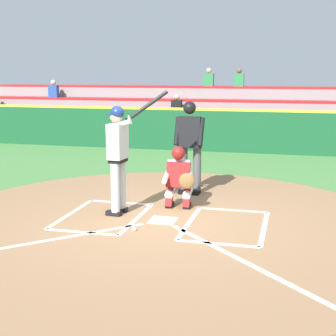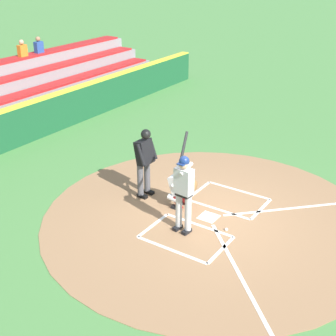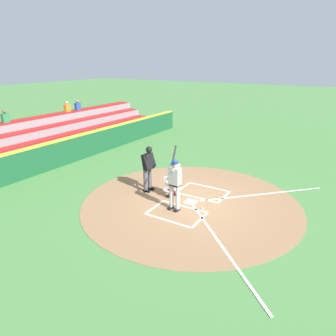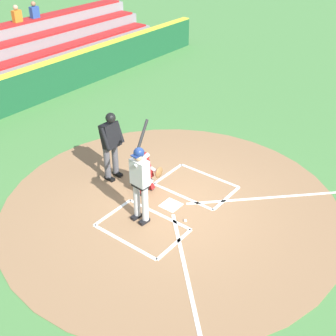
{
  "view_description": "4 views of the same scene",
  "coord_description": "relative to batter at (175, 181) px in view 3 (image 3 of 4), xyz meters",
  "views": [
    {
      "loc": [
        -2.04,
        7.64,
        2.45
      ],
      "look_at": [
        -0.13,
        0.16,
        0.93
      ],
      "focal_mm": 53.27,
      "sensor_mm": 36.0,
      "label": 1
    },
    {
      "loc": [
        8.76,
        4.67,
        5.94
      ],
      "look_at": [
        -0.23,
        -1.33,
        0.89
      ],
      "focal_mm": 50.79,
      "sensor_mm": 36.0,
      "label": 2
    },
    {
      "loc": [
        9.21,
        4.67,
        4.99
      ],
      "look_at": [
        -0.03,
        -1.01,
        1.15
      ],
      "focal_mm": 32.69,
      "sensor_mm": 36.0,
      "label": 3
    },
    {
      "loc": [
        6.73,
        5.12,
        6.29
      ],
      "look_at": [
        0.2,
        0.07,
        1.18
      ],
      "focal_mm": 47.21,
      "sensor_mm": 36.0,
      "label": 4
    }
  ],
  "objects": [
    {
      "name": "ground_plane",
      "position": [
        -0.83,
        0.21,
        -1.1
      ],
      "size": [
        120.0,
        120.0,
        0.0
      ],
      "primitive_type": "plane",
      "color": "#4C8442"
    },
    {
      "name": "dirt_circle",
      "position": [
        -0.83,
        0.21,
        -1.09
      ],
      "size": [
        8.0,
        8.0,
        0.01
      ],
      "primitive_type": "cylinder",
      "color": "#99704C",
      "rests_on": "ground"
    },
    {
      "name": "home_plate_and_chalk",
      "position": [
        -0.83,
        1.09,
        -1.08
      ],
      "size": [
        7.93,
        4.91,
        0.01
      ],
      "color": "white",
      "rests_on": "dirt_circle"
    },
    {
      "name": "batter",
      "position": [
        0.0,
        0.0,
        0.0
      ],
      "size": [
        0.97,
        0.65,
        2.13
      ],
      "color": "#BCBCBC",
      "rests_on": "ground"
    },
    {
      "name": "catcher",
      "position": [
        -0.9,
        -0.66,
        -0.51
      ],
      "size": [
        0.61,
        0.61,
        1.13
      ],
      "color": "black",
      "rests_on": "ground"
    },
    {
      "name": "plate_umpire",
      "position": [
        -0.88,
        -1.71,
        -0.02
      ],
      "size": [
        0.59,
        0.42,
        1.86
      ],
      "color": "#4C4C51",
      "rests_on": "ground"
    },
    {
      "name": "baseball",
      "position": [
        -0.54,
        0.84,
        -1.06
      ],
      "size": [
        0.07,
        0.07,
        0.07
      ],
      "primitive_type": "sphere",
      "color": "white",
      "rests_on": "ground"
    },
    {
      "name": "backstop_wall",
      "position": [
        -0.83,
        -7.29,
        -0.45
      ],
      "size": [
        22.0,
        0.36,
        1.31
      ],
      "color": "#19512D",
      "rests_on": "ground"
    },
    {
      "name": "bleacher_stand",
      "position": [
        -0.82,
        -9.99,
        -0.39
      ],
      "size": [
        20.0,
        3.4,
        2.55
      ],
      "color": "gray",
      "rests_on": "ground"
    }
  ]
}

